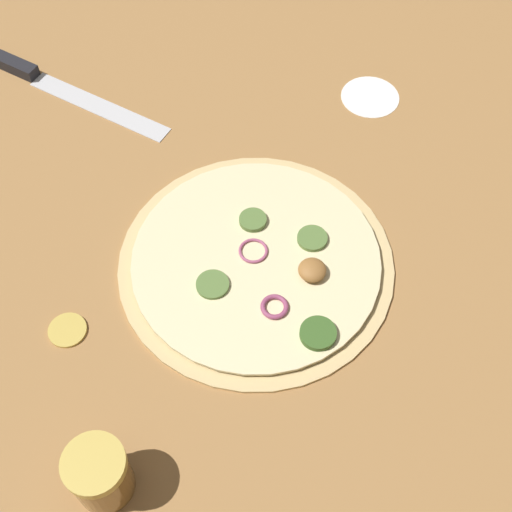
# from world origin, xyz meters

# --- Properties ---
(ground_plane) EXTENTS (3.00, 3.00, 0.00)m
(ground_plane) POSITION_xyz_m (0.00, 0.00, 0.00)
(ground_plane) COLOR #9E703F
(pizza) EXTENTS (0.33, 0.33, 0.03)m
(pizza) POSITION_xyz_m (-0.00, -0.00, 0.01)
(pizza) COLOR #D6B77A
(pizza) RESTS_ON ground_plane
(knife) EXTENTS (0.25, 0.23, 0.02)m
(knife) POSITION_xyz_m (0.39, 0.20, 0.01)
(knife) COLOR silver
(knife) RESTS_ON ground_plane
(spice_jar) EXTENTS (0.06, 0.06, 0.07)m
(spice_jar) POSITION_xyz_m (-0.20, 0.22, 0.04)
(spice_jar) COLOR olive
(spice_jar) RESTS_ON ground_plane
(loose_cap) EXTENTS (0.04, 0.04, 0.01)m
(loose_cap) POSITION_xyz_m (-0.02, 0.23, 0.00)
(loose_cap) COLOR gold
(loose_cap) RESTS_ON ground_plane
(flour_patch) EXTENTS (0.08, 0.08, 0.00)m
(flour_patch) POSITION_xyz_m (0.22, -0.24, 0.00)
(flour_patch) COLOR white
(flour_patch) RESTS_ON ground_plane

